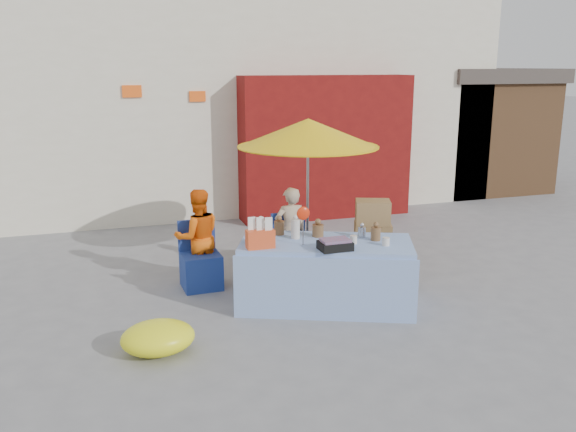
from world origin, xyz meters
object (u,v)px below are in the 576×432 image
object	(u,v)px
market_table	(325,273)
box_stack	(372,245)
chair_right	(293,259)
umbrella	(308,133)
vendor_orange	(198,237)
chair_left	(201,268)
vendor_beige	(290,231)

from	to	relation	value
market_table	box_stack	size ratio (longest dim) A/B	2.05
chair_right	umbrella	bearing A→B (deg)	41.49
box_stack	vendor_orange	bearing A→B (deg)	163.81
chair_right	market_table	bearing A→B (deg)	-89.87
chair_right	vendor_orange	world-z (taller)	vendor_orange
box_stack	chair_right	bearing A→B (deg)	151.64
chair_left	umbrella	world-z (taller)	umbrella
chair_right	vendor_orange	bearing A→B (deg)	171.96
market_table	vendor_orange	world-z (taller)	vendor_orange
chair_right	umbrella	xyz separation A→B (m)	(0.30, 0.28, 1.64)
market_table	vendor_orange	distance (m)	1.76
vendor_beige	chair_right	bearing A→B (deg)	87.87
vendor_beige	chair_left	bearing A→B (deg)	4.22
vendor_orange	vendor_beige	size ratio (longest dim) A/B	1.05
box_stack	umbrella	bearing A→B (deg)	128.32
chair_left	box_stack	size ratio (longest dim) A/B	0.77
chair_left	vendor_orange	xyz separation A→B (m)	(0.00, 0.13, 0.37)
market_table	box_stack	distance (m)	1.04
vendor_orange	box_stack	world-z (taller)	vendor_orange
chair_right	box_stack	size ratio (longest dim) A/B	0.77
market_table	chair_right	xyz separation A→B (m)	(-0.04, 1.05, -0.15)
vendor_orange	umbrella	size ratio (longest dim) A/B	0.60
chair_right	box_stack	distance (m)	1.07
vendor_orange	vendor_beige	bearing A→B (deg)	178.09
vendor_orange	market_table	bearing A→B (deg)	135.50
chair_left	box_stack	xyz separation A→B (m)	(2.17, -0.49, 0.25)
market_table	chair_left	distance (m)	1.67
chair_left	chair_right	size ratio (longest dim) A/B	1.00
market_table	chair_left	xyz separation A→B (m)	(-1.29, 1.05, -0.15)
chair_right	vendor_beige	world-z (taller)	vendor_beige
chair_right	vendor_beige	bearing A→B (deg)	87.87
vendor_orange	chair_right	bearing A→B (deg)	171.96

